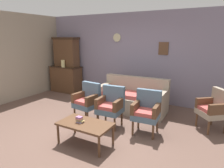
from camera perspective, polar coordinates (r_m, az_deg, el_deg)
name	(u,v)px	position (r m, az deg, el deg)	size (l,w,h in m)	color
ground_plane	(85,131)	(4.43, -7.76, -13.21)	(7.68, 7.68, 0.00)	brown
wall_back_with_decor	(135,57)	(6.29, 6.51, 7.63)	(6.40, 0.09, 2.70)	gray
side_cabinet	(66,79)	(7.47, -13.01, 1.41)	(1.16, 0.55, 0.93)	brown
cabinet_upper_hutch	(66,52)	(7.39, -12.99, 9.00)	(0.99, 0.38, 1.03)	brown
vase_on_cabinet	(63,64)	(7.22, -13.89, 5.71)	(0.14, 0.14, 0.26)	#D2C482
floral_couch	(132,99)	(5.44, 5.84, -4.31)	(1.84, 0.83, 0.90)	gray
armchair_near_cabinet	(87,100)	(4.83, -7.07, -4.48)	(0.57, 0.55, 0.90)	slate
armchair_near_couch_end	(111,104)	(4.47, -0.35, -5.90)	(0.54, 0.52, 0.90)	slate
armchair_row_middle	(147,110)	(4.20, 9.89, -7.37)	(0.55, 0.53, 0.90)	slate
wingback_chair_by_fireplace	(214,108)	(4.79, 27.25, -6.10)	(0.71, 0.71, 0.90)	gray
coffee_table	(85,125)	(3.80, -7.70, -11.66)	(1.00, 0.56, 0.42)	brown
book_stack_on_table	(80,119)	(3.81, -9.28, -10.01)	(0.15, 0.11, 0.11)	#9081A2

